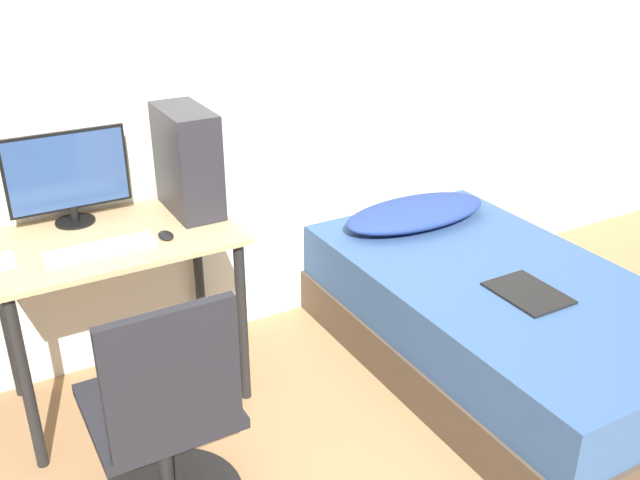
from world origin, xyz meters
TOP-DOWN VIEW (x-y plane):
  - wall_back at (0.00, 1.42)m, footprint 8.00×0.05m
  - desk at (-0.43, 1.09)m, footprint 0.95×0.61m
  - office_chair at (-0.50, 0.34)m, footprint 0.53×0.53m
  - bed at (1.10, 0.47)m, footprint 1.06×1.84m
  - pillow at (1.10, 1.13)m, footprint 0.81×0.36m
  - magazine at (1.07, 0.30)m, footprint 0.24×0.32m
  - monitor at (-0.52, 1.29)m, footprint 0.48×0.16m
  - keyboard at (-0.50, 0.97)m, footprint 0.41×0.11m
  - pc_tower at (-0.06, 1.19)m, footprint 0.18×0.37m
  - mouse at (-0.25, 0.97)m, footprint 0.06×0.09m
  - phone at (-0.82, 1.05)m, footprint 0.07×0.14m

SIDE VIEW (x-z plane):
  - bed at x=1.10m, z-range 0.00..0.47m
  - office_chair at x=-0.50m, z-range -0.11..0.82m
  - magazine at x=1.07m, z-range 0.48..0.49m
  - pillow at x=1.10m, z-range 0.48..0.59m
  - desk at x=-0.43m, z-range 0.25..1.03m
  - phone at x=-0.82m, z-range 0.77..0.78m
  - keyboard at x=-0.50m, z-range 0.77..0.79m
  - mouse at x=-0.25m, z-range 0.77..0.79m
  - monitor at x=-0.52m, z-range 0.79..1.17m
  - pc_tower at x=-0.06m, z-range 0.77..1.21m
  - wall_back at x=0.00m, z-range 0.00..2.50m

